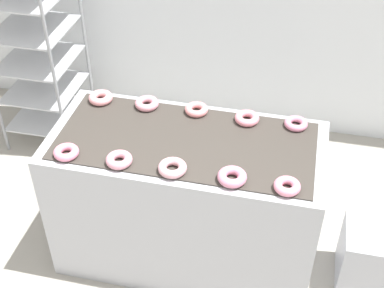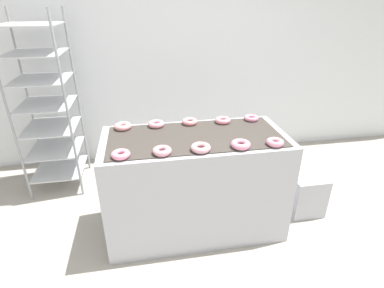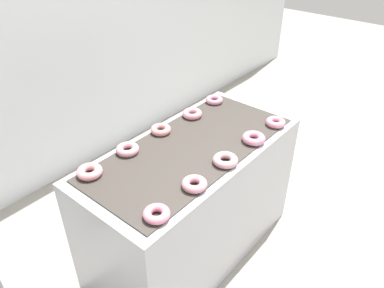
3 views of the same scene
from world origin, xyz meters
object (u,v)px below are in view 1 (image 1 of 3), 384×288
object	(u,v)px
fryer_machine	(186,200)
donut_far_rightmost	(296,124)
baking_rack_cart	(33,29)
donut_near_right	(232,177)
donut_far_leftmost	(101,98)
donut_near_left	(119,160)
donut_near_rightmost	(287,186)
glaze_bin	(368,256)
donut_near_leftmost	(66,152)
donut_near_center	(172,168)
donut_far_right	(247,118)
donut_far_left	(147,103)
donut_far_center	(196,109)

from	to	relation	value
fryer_machine	donut_far_rightmost	distance (m)	0.79
donut_far_rightmost	baking_rack_cart	bearing A→B (deg)	159.58
donut_near_right	donut_far_leftmost	size ratio (longest dim) A/B	1.03
donut_near_left	donut_near_rightmost	bearing A→B (deg)	-0.41
donut_far_rightmost	fryer_machine	bearing A→B (deg)	-155.57
fryer_machine	baking_rack_cart	distance (m)	1.75
glaze_bin	donut_near_leftmost	bearing A→B (deg)	-170.00
baking_rack_cart	donut_far_rightmost	xyz separation A→B (m)	(1.93, -0.72, -0.01)
donut_near_leftmost	donut_near_left	distance (m)	0.29
donut_near_center	donut_near_leftmost	bearing A→B (deg)	-179.71
glaze_bin	donut_far_leftmost	world-z (taller)	donut_far_leftmost
baking_rack_cart	donut_far_rightmost	bearing A→B (deg)	-20.42
donut_far_right	donut_far_rightmost	size ratio (longest dim) A/B	1.06
donut_far_left	donut_far_center	xyz separation A→B (m)	(0.29, 0.01, -0.00)
donut_near_left	donut_far_left	distance (m)	0.52
donut_near_right	donut_far_center	bearing A→B (deg)	119.52
fryer_machine	donut_near_center	xyz separation A→B (m)	(-0.01, -0.26, 0.48)
donut_near_rightmost	donut_far_leftmost	bearing A→B (deg)	155.62
donut_near_rightmost	donut_far_left	size ratio (longest dim) A/B	0.94
donut_near_center	donut_near_right	bearing A→B (deg)	-0.24
fryer_machine	donut_far_left	bearing A→B (deg)	138.71
fryer_machine	glaze_bin	bearing A→B (deg)	1.84
baking_rack_cart	donut_near_left	bearing A→B (deg)	-48.97
glaze_bin	donut_near_center	xyz separation A→B (m)	(-1.11, -0.29, 0.74)
donut_near_leftmost	donut_near_rightmost	world-z (taller)	same
donut_near_right	donut_near_rightmost	world-z (taller)	donut_near_right
fryer_machine	donut_far_rightmost	bearing A→B (deg)	24.43
donut_far_left	donut_far_right	size ratio (longest dim) A/B	1.01
donut_near_center	donut_far_rightmost	size ratio (longest dim) A/B	1.13
donut_near_leftmost	donut_near_rightmost	distance (m)	1.14
donut_far_right	baking_rack_cart	bearing A→B (deg)	156.18
donut_far_leftmost	donut_far_right	distance (m)	0.88
fryer_machine	donut_far_left	world-z (taller)	donut_far_left
donut_near_rightmost	donut_far_right	distance (m)	0.58
donut_near_rightmost	donut_near_left	bearing A→B (deg)	179.59
donut_far_left	donut_far_center	world-z (taller)	donut_far_left
glaze_bin	donut_near_rightmost	xyz separation A→B (m)	(-0.53, -0.30, 0.74)
glaze_bin	baking_rack_cart	bearing A→B (deg)	159.05
donut_near_right	donut_near_leftmost	bearing A→B (deg)	-179.90
donut_near_right	donut_far_rightmost	distance (m)	0.59
fryer_machine	donut_near_right	bearing A→B (deg)	-41.23
donut_near_left	donut_far_leftmost	xyz separation A→B (m)	(-0.29, 0.51, 0.00)
glaze_bin	donut_near_rightmost	world-z (taller)	donut_near_rightmost
glaze_bin	donut_near_center	bearing A→B (deg)	-165.18
donut_far_center	donut_near_right	bearing A→B (deg)	-60.48
donut_near_leftmost	donut_near_left	size ratio (longest dim) A/B	0.97
fryer_machine	donut_near_center	distance (m)	0.54
donut_near_right	donut_far_leftmost	distance (m)	1.01
donut_near_right	donut_far_rightmost	size ratio (longest dim) A/B	1.13
donut_near_leftmost	donut_far_left	bearing A→B (deg)	61.56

